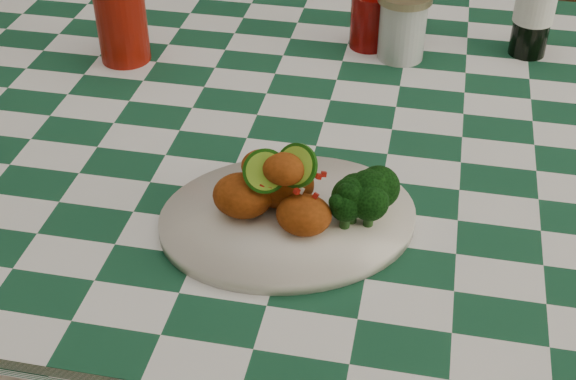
% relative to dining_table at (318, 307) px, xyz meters
% --- Properties ---
extents(dining_table, '(1.66, 1.06, 0.79)m').
position_rel_dining_table_xyz_m(dining_table, '(0.00, 0.00, 0.00)').
color(dining_table, '#15462C').
rests_on(dining_table, ground).
extents(plate, '(0.39, 0.35, 0.02)m').
position_rel_dining_table_xyz_m(plate, '(-0.00, -0.25, 0.40)').
color(plate, silver).
rests_on(plate, dining_table).
extents(fried_chicken_pile, '(0.14, 0.10, 0.09)m').
position_rel_dining_table_xyz_m(fried_chicken_pile, '(-0.01, -0.25, 0.46)').
color(fried_chicken_pile, '#933B0E').
rests_on(fried_chicken_pile, plate).
extents(broccoli_side, '(0.08, 0.08, 0.06)m').
position_rel_dining_table_xyz_m(broccoli_side, '(0.09, -0.23, 0.44)').
color(broccoli_side, black).
rests_on(broccoli_side, plate).
extents(red_tumbler, '(0.11, 0.11, 0.14)m').
position_rel_dining_table_xyz_m(red_tumbler, '(-0.36, 0.13, 0.47)').
color(red_tumbler, maroon).
rests_on(red_tumbler, dining_table).
extents(ketchup_bottle, '(0.08, 0.08, 0.14)m').
position_rel_dining_table_xyz_m(ketchup_bottle, '(0.04, 0.26, 0.46)').
color(ketchup_bottle, '#700705').
rests_on(ketchup_bottle, dining_table).
extents(mason_jar, '(0.09, 0.09, 0.11)m').
position_rel_dining_table_xyz_m(mason_jar, '(0.09, 0.23, 0.45)').
color(mason_jar, '#B2BCBA').
rests_on(mason_jar, dining_table).
extents(wooden_chair_left, '(0.47, 0.49, 0.99)m').
position_rel_dining_table_xyz_m(wooden_chair_left, '(-0.39, 0.74, 0.10)').
color(wooden_chair_left, '#472814').
rests_on(wooden_chair_left, ground).
extents(wooden_chair_right, '(0.54, 0.55, 0.97)m').
position_rel_dining_table_xyz_m(wooden_chair_right, '(0.23, 0.69, 0.09)').
color(wooden_chair_right, '#472814').
rests_on(wooden_chair_right, ground).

